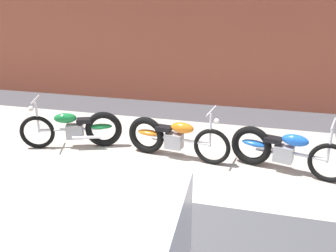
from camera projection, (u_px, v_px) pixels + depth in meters
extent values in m
plane|color=#47474C|center=(134.00, 195.00, 5.52)|extent=(80.00, 80.00, 0.00)
cube|color=#B2ADA3|center=(163.00, 149.00, 7.11)|extent=(36.00, 3.50, 0.01)
torus|color=black|center=(37.00, 132.00, 7.05)|extent=(0.67, 0.30, 0.68)
torus|color=black|center=(104.00, 129.00, 7.14)|extent=(0.73, 0.36, 0.73)
cylinder|color=silver|center=(71.00, 129.00, 7.09)|extent=(1.19, 0.45, 0.06)
cube|color=#99999E|center=(75.00, 131.00, 7.11)|extent=(0.37, 0.31, 0.28)
ellipsoid|color=#197A38|center=(65.00, 118.00, 7.00)|extent=(0.48, 0.32, 0.20)
ellipsoid|color=#197A38|center=(101.00, 126.00, 7.12)|extent=(0.47, 0.31, 0.10)
cube|color=black|center=(84.00, 121.00, 7.05)|extent=(0.33, 0.28, 0.08)
cylinder|color=silver|center=(37.00, 117.00, 6.95)|extent=(0.06, 0.06, 0.62)
cylinder|color=silver|center=(35.00, 100.00, 6.82)|extent=(0.22, 0.56, 0.03)
sphere|color=white|center=(31.00, 109.00, 6.88)|extent=(0.11, 0.11, 0.11)
cylinder|color=silver|center=(86.00, 137.00, 7.01)|extent=(0.54, 0.23, 0.06)
torus|color=black|center=(212.00, 147.00, 6.40)|extent=(0.68, 0.17, 0.68)
torus|color=black|center=(146.00, 135.00, 6.85)|extent=(0.74, 0.23, 0.73)
cylinder|color=silver|center=(178.00, 139.00, 6.61)|extent=(1.23, 0.23, 0.06)
cube|color=#99999E|center=(174.00, 141.00, 6.65)|extent=(0.35, 0.26, 0.28)
ellipsoid|color=orange|center=(182.00, 128.00, 6.50)|extent=(0.46, 0.25, 0.20)
ellipsoid|color=orange|center=(149.00, 133.00, 6.81)|extent=(0.46, 0.24, 0.10)
cube|color=black|center=(164.00, 128.00, 6.65)|extent=(0.31, 0.24, 0.08)
cylinder|color=silver|center=(210.00, 130.00, 6.30)|extent=(0.05, 0.05, 0.62)
cylinder|color=silver|center=(211.00, 111.00, 6.17)|extent=(0.11, 0.58, 0.03)
sphere|color=white|center=(216.00, 121.00, 6.20)|extent=(0.11, 0.11, 0.11)
cylinder|color=silver|center=(165.00, 140.00, 6.90)|extent=(0.55, 0.14, 0.06)
torus|color=black|center=(329.00, 163.00, 5.79)|extent=(0.68, 0.26, 0.68)
torus|color=black|center=(251.00, 146.00, 6.38)|extent=(0.74, 0.32, 0.73)
cylinder|color=silver|center=(289.00, 152.00, 6.07)|extent=(1.21, 0.38, 0.06)
cube|color=#99999E|center=(283.00, 154.00, 6.12)|extent=(0.37, 0.30, 0.28)
ellipsoid|color=blue|center=(295.00, 140.00, 5.95)|extent=(0.47, 0.30, 0.20)
ellipsoid|color=blue|center=(254.00, 143.00, 6.33)|extent=(0.47, 0.29, 0.10)
cube|color=black|center=(273.00, 140.00, 6.14)|extent=(0.32, 0.27, 0.08)
cylinder|color=silver|center=(330.00, 145.00, 5.70)|extent=(0.05, 0.05, 0.62)
cylinder|color=silver|center=(333.00, 124.00, 5.57)|extent=(0.18, 0.57, 0.03)
cylinder|color=silver|center=(271.00, 152.00, 6.39)|extent=(0.55, 0.20, 0.06)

